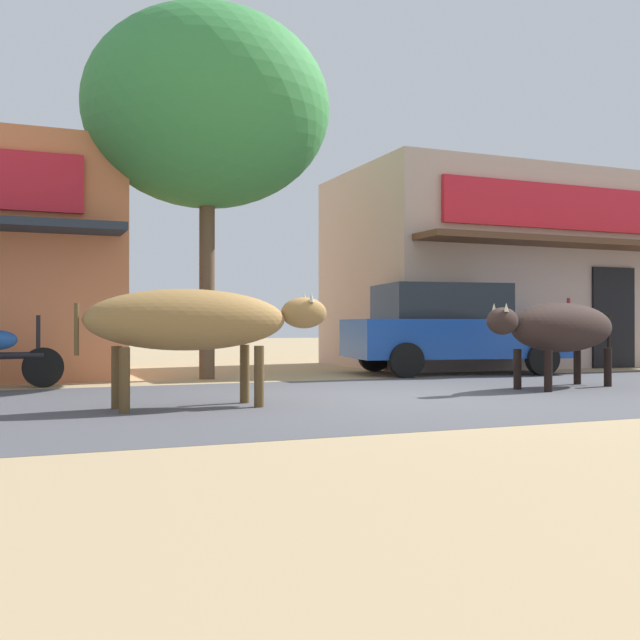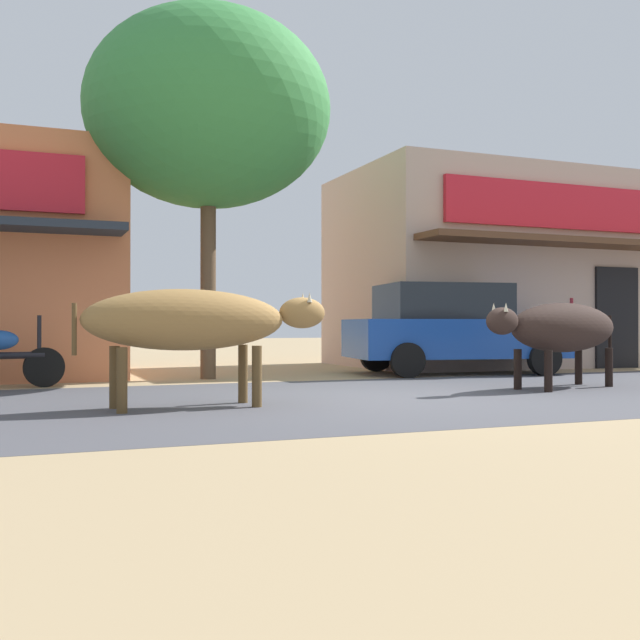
{
  "view_description": "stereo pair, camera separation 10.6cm",
  "coord_description": "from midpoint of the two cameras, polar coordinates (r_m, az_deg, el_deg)",
  "views": [
    {
      "loc": [
        -4.25,
        -8.33,
        0.9
      ],
      "look_at": [
        -0.16,
        1.62,
        0.97
      ],
      "focal_mm": 42.11,
      "sensor_mm": 36.0,
      "label": 1
    },
    {
      "loc": [
        -4.15,
        -8.37,
        0.9
      ],
      "look_at": [
        -0.16,
        1.62,
        0.97
      ],
      "focal_mm": 42.11,
      "sensor_mm": 36.0,
      "label": 2
    }
  ],
  "objects": [
    {
      "name": "storefront_right_club",
      "position": [
        17.8,
        14.22,
        3.54
      ],
      "size": [
        7.88,
        5.08,
        4.2
      ],
      "color": "#BDA292",
      "rests_on": "ground"
    },
    {
      "name": "pedestrian_by_shop",
      "position": [
        16.26,
        17.55,
        -0.06
      ],
      "size": [
        0.47,
        0.61,
        1.67
      ],
      "color": "brown",
      "rests_on": "ground"
    },
    {
      "name": "cow_near_brown",
      "position": [
        8.25,
        -9.87,
        -0.07
      ],
      "size": [
        2.83,
        0.78,
        1.29
      ],
      "color": "olive",
      "rests_on": "ground"
    },
    {
      "name": "roadside_tree",
      "position": [
        13.09,
        -8.81,
        15.5
      ],
      "size": [
        4.08,
        4.08,
        6.12
      ],
      "color": "brown",
      "rests_on": "ground"
    },
    {
      "name": "asphalt_road",
      "position": [
        9.39,
        4.35,
        -5.85
      ],
      "size": [
        72.0,
        5.68,
        0.0
      ],
      "primitive_type": "cube",
      "color": "#4A4A51",
      "rests_on": "ground"
    },
    {
      "name": "ground",
      "position": [
        9.39,
        4.35,
        -5.87
      ],
      "size": [
        80.0,
        80.0,
        0.0
      ],
      "primitive_type": "plane",
      "color": "tan"
    },
    {
      "name": "cow_far_dark",
      "position": [
        11.15,
        17.58,
        -0.6
      ],
      "size": [
        2.78,
        1.28,
        1.21
      ],
      "color": "#2F211C",
      "rests_on": "ground"
    },
    {
      "name": "parked_hatchback_car",
      "position": [
        14.05,
        9.64,
        -0.6
      ],
      "size": [
        4.17,
        2.47,
        1.64
      ],
      "color": "#1A449C",
      "rests_on": "ground"
    }
  ]
}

